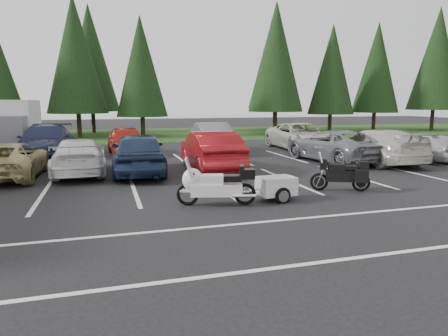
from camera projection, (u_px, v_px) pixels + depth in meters
ground at (208, 192)px, 12.45m from camera, size 120.00×120.00×0.00m
grass_strip at (141, 134)px, 35.15m from camera, size 80.00×16.00×0.01m
lake_water at (149, 120)px, 65.60m from camera, size 70.00×50.00×0.02m
box_truck at (10, 127)px, 21.79m from camera, size 2.40×5.60×2.90m
stall_markings at (194, 180)px, 14.34m from camera, size 32.00×16.00×0.01m
conifer_4 at (75, 55)px, 31.65m from camera, size 4.80×4.80×11.17m
conifer_5 at (141, 66)px, 31.97m from camera, size 4.14×4.14×9.63m
conifer_6 at (276, 58)px, 35.66m from camera, size 4.93×4.93×11.48m
conifer_7 at (332, 70)px, 37.07m from camera, size 4.27×4.27×9.94m
conifer_8 at (377, 68)px, 39.32m from camera, size 4.53×4.53×10.56m
conifer_9 at (437, 59)px, 39.63m from camera, size 5.19×5.19×12.10m
conifer_back_b at (90, 58)px, 36.24m from camera, size 4.97×4.97×11.58m
conifer_back_c at (276, 56)px, 40.54m from camera, size 5.50×5.50×12.81m
car_near_2 at (9, 160)px, 14.60m from camera, size 2.34×4.83×1.33m
car_near_3 at (79, 156)px, 15.41m from camera, size 2.05×4.83×1.39m
car_near_4 at (138, 153)px, 15.44m from camera, size 2.18×4.95×1.66m
car_near_5 at (210, 151)px, 16.35m from camera, size 1.77×4.93×1.62m
car_near_6 at (334, 146)px, 18.80m from camera, size 2.99×5.61×1.50m
car_near_7 at (376, 146)px, 18.35m from camera, size 2.19×5.37×1.56m
car_near_8 at (423, 146)px, 19.16m from camera, size 1.75×4.09×1.38m
car_far_1 at (46, 142)px, 19.69m from camera, size 2.43×5.80×1.67m
car_far_2 at (127, 140)px, 21.39m from camera, size 2.08×4.56×1.52m
car_far_3 at (214, 138)px, 22.14m from camera, size 1.92×5.03×1.64m
car_far_4 at (300, 136)px, 23.69m from camera, size 2.88×5.78×1.57m
touring_motorcycle at (216, 181)px, 10.69m from camera, size 2.48×1.31×1.31m
cargo_trailer at (276, 188)px, 11.31m from camera, size 1.55×0.97×0.69m
adventure_motorcycle at (340, 172)px, 12.43m from camera, size 2.15×1.45×1.24m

